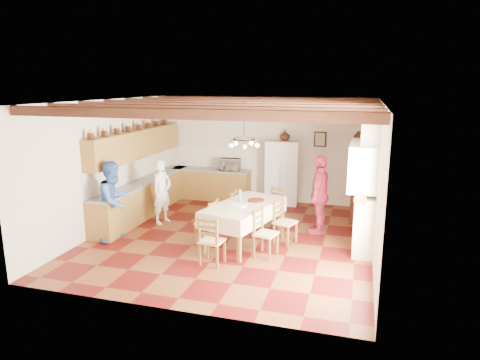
{
  "coord_description": "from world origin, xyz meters",
  "views": [
    {
      "loc": [
        2.67,
        -8.62,
        3.36
      ],
      "look_at": [
        0.1,
        0.3,
        1.25
      ],
      "focal_mm": 32.0,
      "sensor_mm": 36.0,
      "label": 1
    }
  ],
  "objects_px": {
    "hutch": "(363,177)",
    "chair_left_near": "(206,222)",
    "refrigerator": "(282,172)",
    "dining_table": "(244,208)",
    "chair_left_far": "(227,210)",
    "person_man": "(162,192)",
    "chair_right_near": "(266,233)",
    "person_woman_blue": "(114,201)",
    "chair_end_near": "(212,240)",
    "person_woman_red": "(319,195)",
    "microwave": "(230,165)",
    "chair_right_far": "(285,221)",
    "chair_end_far": "(273,208)"
  },
  "relations": [
    {
      "from": "chair_left_far",
      "to": "person_woman_blue",
      "type": "distance_m",
      "value": 2.51
    },
    {
      "from": "hutch",
      "to": "microwave",
      "type": "bearing_deg",
      "value": 172.06
    },
    {
      "from": "chair_right_near",
      "to": "person_woman_red",
      "type": "height_order",
      "value": "person_woman_red"
    },
    {
      "from": "chair_right_far",
      "to": "person_woman_blue",
      "type": "xyz_separation_m",
      "value": [
        -3.61,
        -0.79,
        0.39
      ]
    },
    {
      "from": "refrigerator",
      "to": "chair_left_far",
      "type": "height_order",
      "value": "refrigerator"
    },
    {
      "from": "hutch",
      "to": "microwave",
      "type": "xyz_separation_m",
      "value": [
        -3.71,
        0.76,
        -0.01
      ]
    },
    {
      "from": "chair_right_far",
      "to": "chair_end_far",
      "type": "relative_size",
      "value": 1.0
    },
    {
      "from": "dining_table",
      "to": "chair_left_far",
      "type": "distance_m",
      "value": 0.98
    },
    {
      "from": "chair_left_near",
      "to": "chair_end_near",
      "type": "relative_size",
      "value": 1.0
    },
    {
      "from": "chair_right_near",
      "to": "person_man",
      "type": "height_order",
      "value": "person_man"
    },
    {
      "from": "refrigerator",
      "to": "chair_left_far",
      "type": "xyz_separation_m",
      "value": [
        -0.8,
        -2.67,
        -0.42
      ]
    },
    {
      "from": "person_man",
      "to": "chair_right_near",
      "type": "bearing_deg",
      "value": -98.5
    },
    {
      "from": "chair_right_near",
      "to": "person_woman_blue",
      "type": "xyz_separation_m",
      "value": [
        -3.37,
        0.02,
        0.39
      ]
    },
    {
      "from": "dining_table",
      "to": "person_man",
      "type": "bearing_deg",
      "value": 160.7
    },
    {
      "from": "refrigerator",
      "to": "chair_left_far",
      "type": "bearing_deg",
      "value": -109.85
    },
    {
      "from": "dining_table",
      "to": "person_man",
      "type": "relative_size",
      "value": 1.41
    },
    {
      "from": "chair_right_far",
      "to": "microwave",
      "type": "distance_m",
      "value": 3.71
    },
    {
      "from": "hutch",
      "to": "chair_left_near",
      "type": "relative_size",
      "value": 2.24
    },
    {
      "from": "hutch",
      "to": "chair_right_far",
      "type": "xyz_separation_m",
      "value": [
        -1.55,
        -2.2,
        -0.6
      ]
    },
    {
      "from": "dining_table",
      "to": "chair_right_near",
      "type": "height_order",
      "value": "chair_right_near"
    },
    {
      "from": "chair_right_far",
      "to": "chair_end_near",
      "type": "bearing_deg",
      "value": 162.08
    },
    {
      "from": "chair_left_far",
      "to": "person_woman_blue",
      "type": "relative_size",
      "value": 0.55
    },
    {
      "from": "refrigerator",
      "to": "person_woman_red",
      "type": "distance_m",
      "value": 2.56
    },
    {
      "from": "chair_end_near",
      "to": "person_man",
      "type": "height_order",
      "value": "person_man"
    },
    {
      "from": "dining_table",
      "to": "chair_end_near",
      "type": "relative_size",
      "value": 2.3
    },
    {
      "from": "chair_end_far",
      "to": "chair_left_far",
      "type": "bearing_deg",
      "value": -124.72
    },
    {
      "from": "chair_left_far",
      "to": "chair_end_far",
      "type": "bearing_deg",
      "value": 116.47
    },
    {
      "from": "refrigerator",
      "to": "hutch",
      "type": "distance_m",
      "value": 2.38
    },
    {
      "from": "refrigerator",
      "to": "person_woman_red",
      "type": "bearing_deg",
      "value": -63.55
    },
    {
      "from": "chair_left_far",
      "to": "chair_end_near",
      "type": "height_order",
      "value": "same"
    },
    {
      "from": "person_man",
      "to": "person_woman_blue",
      "type": "relative_size",
      "value": 0.9
    },
    {
      "from": "refrigerator",
      "to": "chair_right_near",
      "type": "bearing_deg",
      "value": -87.19
    },
    {
      "from": "hutch",
      "to": "chair_end_near",
      "type": "distance_m",
      "value": 4.58
    },
    {
      "from": "dining_table",
      "to": "chair_left_far",
      "type": "xyz_separation_m",
      "value": [
        -0.61,
        0.7,
        -0.31
      ]
    },
    {
      "from": "microwave",
      "to": "chair_right_near",
      "type": "bearing_deg",
      "value": -71.11
    },
    {
      "from": "microwave",
      "to": "refrigerator",
      "type": "bearing_deg",
      "value": -3.3
    },
    {
      "from": "dining_table",
      "to": "chair_left_far",
      "type": "relative_size",
      "value": 2.3
    },
    {
      "from": "chair_left_far",
      "to": "refrigerator",
      "type": "bearing_deg",
      "value": 163.17
    },
    {
      "from": "chair_left_far",
      "to": "person_woman_blue",
      "type": "xyz_separation_m",
      "value": [
        -2.16,
        -1.21,
        0.39
      ]
    },
    {
      "from": "refrigerator",
      "to": "chair_left_far",
      "type": "relative_size",
      "value": 1.87
    },
    {
      "from": "refrigerator",
      "to": "chair_end_far",
      "type": "xyz_separation_m",
      "value": [
        0.18,
        -2.18,
        -0.42
      ]
    },
    {
      "from": "chair_right_near",
      "to": "microwave",
      "type": "bearing_deg",
      "value": 40.27
    },
    {
      "from": "refrigerator",
      "to": "chair_end_near",
      "type": "xyz_separation_m",
      "value": [
        -0.49,
        -4.55,
        -0.42
      ]
    },
    {
      "from": "chair_left_far",
      "to": "chair_end_far",
      "type": "height_order",
      "value": "same"
    },
    {
      "from": "hutch",
      "to": "person_woman_blue",
      "type": "distance_m",
      "value": 5.97
    },
    {
      "from": "chair_end_far",
      "to": "chair_right_near",
      "type": "bearing_deg",
      "value": -54.01
    },
    {
      "from": "hutch",
      "to": "chair_left_far",
      "type": "distance_m",
      "value": 3.54
    },
    {
      "from": "hutch",
      "to": "microwave",
      "type": "distance_m",
      "value": 3.79
    },
    {
      "from": "chair_left_near",
      "to": "person_woman_red",
      "type": "relative_size",
      "value": 0.53
    },
    {
      "from": "refrigerator",
      "to": "hutch",
      "type": "height_order",
      "value": "hutch"
    }
  ]
}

